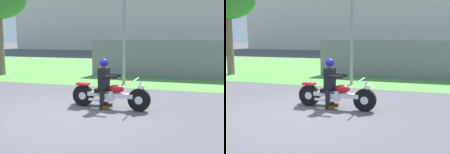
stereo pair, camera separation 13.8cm
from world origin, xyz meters
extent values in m
plane|color=#4C4C51|center=(0.00, 0.00, 0.00)|extent=(120.00, 120.00, 0.00)
cube|color=#549342|center=(0.00, 9.52, 0.00)|extent=(60.00, 12.00, 0.01)
cylinder|color=black|center=(1.56, 0.64, 0.31)|extent=(0.62, 0.16, 0.61)
cylinder|color=silver|center=(1.56, 0.64, 0.31)|extent=(0.22, 0.15, 0.21)
cylinder|color=black|center=(-0.07, 0.75, 0.31)|extent=(0.62, 0.16, 0.61)
cylinder|color=silver|center=(-0.07, 0.75, 0.31)|extent=(0.22, 0.15, 0.21)
cube|color=silver|center=(0.74, 0.69, 0.39)|extent=(1.31, 0.22, 0.12)
cube|color=silver|center=(0.69, 0.70, 0.37)|extent=(0.33, 0.26, 0.28)
ellipsoid|color=#B2141E|center=(0.92, 0.68, 0.57)|extent=(0.45, 0.27, 0.22)
cube|color=black|center=(0.52, 0.71, 0.49)|extent=(0.45, 0.27, 0.10)
cube|color=#B2141E|center=(-0.07, 0.75, 0.64)|extent=(0.37, 0.22, 0.06)
cylinder|color=silver|center=(1.51, 0.65, 0.56)|extent=(0.26, 0.07, 0.53)
cylinder|color=silver|center=(1.46, 0.65, 0.85)|extent=(0.08, 0.66, 0.04)
sphere|color=white|center=(1.62, 0.64, 0.67)|extent=(0.16, 0.16, 0.16)
cylinder|color=silver|center=(0.43, 0.57, 0.25)|extent=(0.55, 0.12, 0.08)
cylinder|color=black|center=(0.57, 0.89, 0.28)|extent=(0.12, 0.12, 0.56)
cube|color=#593319|center=(0.63, 0.88, 0.05)|extent=(0.25, 0.12, 0.10)
cylinder|color=black|center=(0.55, 0.53, 0.28)|extent=(0.12, 0.12, 0.56)
cube|color=#593319|center=(0.61, 0.52, 0.05)|extent=(0.25, 0.12, 0.10)
cube|color=black|center=(0.56, 0.71, 0.84)|extent=(0.24, 0.39, 0.56)
cylinder|color=black|center=(0.79, 0.86, 0.92)|extent=(0.42, 0.12, 0.09)
cylinder|color=black|center=(0.77, 0.52, 0.92)|extent=(0.42, 0.12, 0.09)
sphere|color=#996B4C|center=(0.56, 0.71, 1.24)|extent=(0.20, 0.20, 0.20)
sphere|color=navy|center=(0.56, 0.71, 1.27)|extent=(0.24, 0.24, 0.24)
cylinder|color=brown|center=(-6.38, 5.30, 1.49)|extent=(0.37, 0.37, 2.98)
cylinder|color=gray|center=(0.35, 4.24, 2.67)|extent=(0.12, 0.12, 5.34)
cube|color=slate|center=(1.73, 6.39, 0.90)|extent=(7.00, 0.06, 1.80)
camera|label=1|loc=(2.56, -5.88, 1.97)|focal=40.68mm
camera|label=2|loc=(2.69, -5.84, 1.97)|focal=40.68mm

